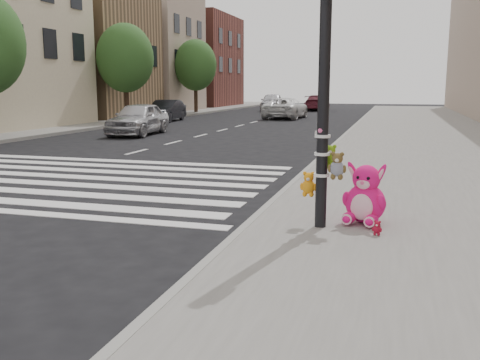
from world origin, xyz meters
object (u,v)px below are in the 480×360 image
at_px(pink_bunny, 365,198).
at_px(car_white_near, 286,108).
at_px(car_dark_far, 166,111).
at_px(car_silver_far, 138,119).
at_px(red_teddy, 377,228).
at_px(signal_pole, 324,108).

distance_m(pink_bunny, car_white_near, 27.66).
relative_size(pink_bunny, car_dark_far, 0.23).
bearing_deg(pink_bunny, car_silver_far, 140.19).
distance_m(red_teddy, car_white_near, 28.31).
relative_size(red_teddy, car_dark_far, 0.05).
bearing_deg(pink_bunny, car_white_near, 116.14).
height_order(car_silver_far, car_white_near, car_silver_far).
height_order(red_teddy, car_silver_far, car_silver_far).
bearing_deg(pink_bunny, red_teddy, -59.26).
height_order(signal_pole, pink_bunny, signal_pole).
relative_size(car_silver_far, car_dark_far, 1.07).
distance_m(red_teddy, car_silver_far, 17.67).
distance_m(signal_pole, car_dark_far, 25.69).
bearing_deg(red_teddy, car_white_near, 115.45).
bearing_deg(pink_bunny, signal_pole, -135.83).
distance_m(car_silver_far, car_white_near, 13.94).
bearing_deg(car_silver_far, pink_bunny, -56.61).
bearing_deg(signal_pole, red_teddy, -18.06).
xyz_separation_m(car_silver_far, car_white_near, (3.86, 13.40, -0.04)).
bearing_deg(car_silver_far, car_dark_far, 101.83).
xyz_separation_m(pink_bunny, car_silver_far, (-10.47, 13.46, 0.20)).
bearing_deg(signal_pole, car_white_near, 102.48).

